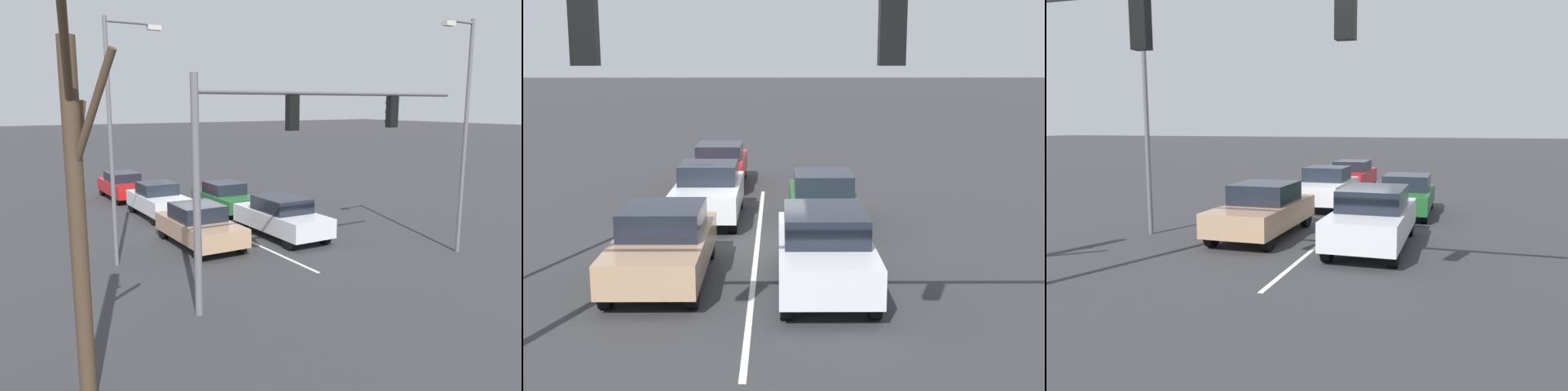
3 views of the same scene
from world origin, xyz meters
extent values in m
plane|color=#333335|center=(0.00, 0.00, 0.00)|extent=(240.00, 240.00, 0.00)
cube|color=silver|center=(0.00, 1.50, 0.01)|extent=(0.12, 15.01, 0.01)
cube|color=tan|center=(1.93, 4.05, 0.67)|extent=(1.92, 4.58, 0.68)
cube|color=black|center=(1.93, 3.85, 1.30)|extent=(1.69, 1.97, 0.59)
cube|color=red|center=(1.26, 1.80, 0.84)|extent=(0.24, 0.06, 0.12)
cube|color=red|center=(2.60, 1.80, 0.84)|extent=(0.24, 0.06, 0.12)
cylinder|color=black|center=(1.10, 5.76, 0.33)|extent=(0.22, 0.66, 0.66)
cylinder|color=black|center=(2.76, 5.76, 0.33)|extent=(0.22, 0.66, 0.66)
cylinder|color=black|center=(1.10, 2.34, 0.33)|extent=(0.22, 0.66, 0.66)
cylinder|color=black|center=(2.76, 2.34, 0.33)|extent=(0.22, 0.66, 0.66)
cube|color=silver|center=(-1.49, 4.53, 0.72)|extent=(1.89, 4.79, 0.74)
cube|color=black|center=(-1.49, 4.54, 1.37)|extent=(1.66, 2.24, 0.58)
cube|color=red|center=(-2.15, 2.17, 0.90)|extent=(0.24, 0.06, 0.12)
cube|color=red|center=(-0.83, 2.17, 0.90)|extent=(0.24, 0.06, 0.12)
cylinder|color=black|center=(-2.31, 6.33, 0.35)|extent=(0.22, 0.69, 0.69)
cylinder|color=black|center=(-0.68, 6.33, 0.35)|extent=(0.22, 0.69, 0.69)
cylinder|color=black|center=(-2.31, 2.73, 0.35)|extent=(0.22, 0.69, 0.69)
cylinder|color=black|center=(-0.68, 2.73, 0.35)|extent=(0.22, 0.69, 0.69)
cube|color=silver|center=(1.50, -1.71, 0.72)|extent=(1.86, 4.33, 0.74)
cube|color=black|center=(1.50, -1.85, 1.37)|extent=(1.63, 1.73, 0.57)
cube|color=red|center=(0.85, -3.83, 0.91)|extent=(0.24, 0.06, 0.12)
cube|color=red|center=(2.15, -3.83, 0.91)|extent=(0.24, 0.06, 0.12)
cylinder|color=black|center=(0.70, -0.14, 0.35)|extent=(0.22, 0.70, 0.70)
cylinder|color=black|center=(2.29, -0.14, 0.35)|extent=(0.22, 0.70, 0.70)
cylinder|color=black|center=(0.70, -3.27, 0.35)|extent=(0.22, 0.70, 0.70)
cylinder|color=black|center=(2.29, -3.27, 0.35)|extent=(0.22, 0.70, 0.70)
cube|color=#1E5928|center=(-1.80, -1.04, 0.62)|extent=(1.84, 4.34, 0.63)
cube|color=black|center=(-1.80, -1.17, 1.21)|extent=(1.62, 1.88, 0.56)
cube|color=red|center=(-2.45, -3.17, 0.77)|extent=(0.24, 0.06, 0.12)
cube|color=red|center=(-1.16, -3.17, 0.77)|extent=(0.24, 0.06, 0.12)
cylinder|color=black|center=(-2.59, 0.58, 0.30)|extent=(0.22, 0.61, 0.61)
cylinder|color=black|center=(-1.01, 0.58, 0.30)|extent=(0.22, 0.61, 0.61)
cylinder|color=black|center=(-2.59, -2.66, 0.30)|extent=(0.22, 0.61, 0.61)
cylinder|color=black|center=(-1.01, -2.66, 0.30)|extent=(0.22, 0.61, 0.61)
cube|color=red|center=(1.60, -7.24, 0.69)|extent=(1.82, 4.51, 0.70)
cube|color=black|center=(1.60, -7.35, 1.28)|extent=(1.60, 2.09, 0.50)
cube|color=red|center=(0.97, -9.46, 0.86)|extent=(0.24, 0.06, 0.12)
cube|color=red|center=(2.24, -9.46, 0.86)|extent=(0.24, 0.06, 0.12)
cylinder|color=black|center=(0.83, -5.57, 0.33)|extent=(0.22, 0.67, 0.67)
cylinder|color=black|center=(2.38, -5.57, 0.33)|extent=(0.22, 0.67, 0.67)
cylinder|color=black|center=(0.83, -8.91, 0.33)|extent=(0.22, 0.67, 0.67)
cylinder|color=black|center=(2.38, -8.91, 0.33)|extent=(0.22, 0.67, 0.67)
cylinder|color=slate|center=(4.67, 10.01, 3.06)|extent=(0.20, 0.20, 6.13)
cylinder|color=slate|center=(0.14, 10.01, 5.69)|extent=(9.06, 0.14, 0.14)
cube|color=black|center=(-1.92, 10.01, 5.14)|extent=(0.32, 0.22, 0.95)
sphere|color=red|center=(-1.92, 9.85, 5.43)|extent=(0.20, 0.20, 0.20)
sphere|color=#4C420C|center=(-1.92, 9.85, 5.14)|extent=(0.20, 0.20, 0.20)
sphere|color=#0A3814|center=(-1.92, 9.85, 4.86)|extent=(0.20, 0.20, 0.20)
cube|color=black|center=(1.81, 10.01, 5.14)|extent=(0.32, 0.22, 0.95)
sphere|color=red|center=(1.81, 9.85, 5.43)|extent=(0.20, 0.20, 0.20)
sphere|color=#4C420C|center=(1.81, 9.85, 5.14)|extent=(0.20, 0.20, 0.20)
sphere|color=#0A3814|center=(1.81, 9.85, 4.86)|extent=(0.20, 0.20, 0.20)
cylinder|color=slate|center=(5.35, 4.79, 4.05)|extent=(0.14, 0.14, 8.10)
cylinder|color=slate|center=(4.55, 4.79, 7.95)|extent=(1.60, 0.09, 0.09)
cube|color=beige|center=(3.75, 4.79, 7.85)|extent=(0.44, 0.24, 0.16)
cylinder|color=slate|center=(-5.86, 9.72, 4.13)|extent=(0.14, 0.14, 8.25)
cylinder|color=slate|center=(-5.24, 9.72, 8.10)|extent=(1.24, 0.09, 0.09)
cube|color=beige|center=(-4.62, 9.72, 8.00)|extent=(0.44, 0.24, 0.16)
cylinder|color=#423323|center=(8.00, 12.42, 3.25)|extent=(0.30, 0.30, 6.50)
cylinder|color=#423323|center=(8.16, 13.16, 6.12)|extent=(0.47, 1.61, 1.61)
cylinder|color=#423323|center=(7.84, 12.14, 4.74)|extent=(0.50, 0.74, 1.42)
cylinder|color=#423323|center=(7.75, 12.89, 5.26)|extent=(0.67, 1.12, 2.02)
camera|label=1|loc=(9.73, 21.46, 5.38)|focal=35.00mm
camera|label=2|loc=(-0.54, 19.00, 4.84)|focal=50.00mm
camera|label=3|loc=(-3.77, 18.08, 3.34)|focal=35.00mm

